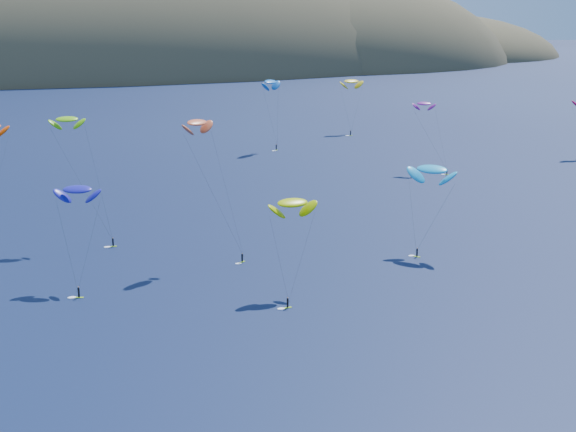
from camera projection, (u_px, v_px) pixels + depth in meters
The scene contains 9 objects.
island at pixel (135, 80), 608.71m from camera, with size 730.00×300.00×210.00m.
kitesurfer_2 at pixel (293, 203), 134.86m from camera, with size 8.93×11.44×17.36m.
kitesurfer_3 at pixel (67, 120), 161.31m from camera, with size 10.85×11.21×26.76m.
kitesurfer_4 at pixel (271, 82), 262.62m from camera, with size 9.79×9.14×24.70m.
kitesurfer_5 at pixel (432, 169), 155.97m from camera, with size 10.04×10.31×18.87m.
kitesurfer_6 at pixel (424, 104), 230.39m from camera, with size 7.36×12.49×21.03m.
kitesurfer_9 at pixel (197, 123), 149.16m from camera, with size 11.05×10.68×28.02m.
kitesurfer_10 at pixel (77, 190), 138.34m from camera, with size 8.53×12.73×18.60m.
kitesurfer_11 at pixel (351, 81), 298.88m from camera, with size 9.75×12.54×21.34m.
Camera 1 is at (-50.24, -56.75, 48.02)m, focal length 50.00 mm.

